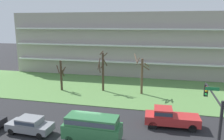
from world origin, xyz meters
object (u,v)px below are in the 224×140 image
(sedan_gray_center_right, at_px, (30,125))
(traffic_signal_mast, at_px, (213,120))
(pickup_red_near_right, at_px, (169,117))
(tree_center, at_px, (142,74))
(tree_left, at_px, (103,70))
(tree_far_left, at_px, (61,75))
(van_green_center_left, at_px, (92,126))

(sedan_gray_center_right, bearing_deg, traffic_signal_mast, -7.63)
(pickup_red_near_right, relative_size, traffic_signal_mast, 0.89)
(tree_center, bearing_deg, pickup_red_near_right, -68.55)
(tree_left, xyz_separation_m, sedan_gray_center_right, (-3.20, -14.62, -2.47))
(sedan_gray_center_right, relative_size, pickup_red_near_right, 0.82)
(tree_left, bearing_deg, pickup_red_near_right, -45.79)
(tree_center, bearing_deg, tree_far_left, -175.70)
(tree_center, distance_m, pickup_red_near_right, 10.77)
(tree_left, distance_m, pickup_red_near_right, 14.32)
(tree_far_left, distance_m, pickup_red_near_right, 18.52)
(tree_center, distance_m, traffic_signal_mast, 18.25)
(tree_far_left, bearing_deg, van_green_center_left, -54.94)
(pickup_red_near_right, bearing_deg, tree_left, -48.46)
(tree_left, height_order, van_green_center_left, tree_left)
(sedan_gray_center_right, bearing_deg, tree_far_left, 105.63)
(tree_left, distance_m, sedan_gray_center_right, 15.17)
(tree_far_left, height_order, traffic_signal_mast, traffic_signal_mast)
(van_green_center_left, bearing_deg, tree_center, 79.17)
(van_green_center_left, height_order, pickup_red_near_right, van_green_center_left)
(van_green_center_left, bearing_deg, traffic_signal_mast, -16.08)
(tree_left, xyz_separation_m, van_green_center_left, (3.08, -14.62, -1.95))
(van_green_center_left, bearing_deg, pickup_red_near_right, 34.20)
(tree_far_left, xyz_separation_m, traffic_signal_mast, (18.62, -16.17, 1.71))
(sedan_gray_center_right, bearing_deg, tree_left, 80.19)
(tree_far_left, height_order, sedan_gray_center_right, tree_far_left)
(van_green_center_left, relative_size, traffic_signal_mast, 0.85)
(tree_left, relative_size, sedan_gray_center_right, 1.40)
(tree_far_left, relative_size, sedan_gray_center_right, 1.06)
(van_green_center_left, relative_size, sedan_gray_center_right, 1.17)
(sedan_gray_center_right, bearing_deg, tree_center, 59.83)
(tree_far_left, xyz_separation_m, sedan_gray_center_right, (3.12, -13.39, -1.66))
(tree_center, height_order, sedan_gray_center_right, tree_center)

